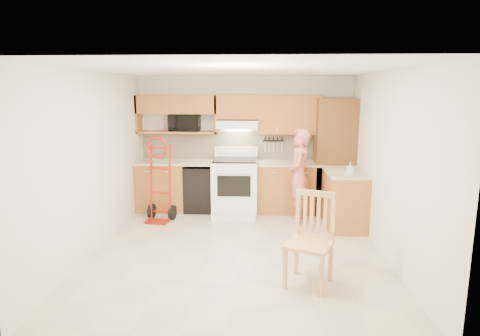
# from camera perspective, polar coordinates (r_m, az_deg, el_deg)

# --- Properties ---
(floor) EXTENTS (4.00, 4.50, 0.02)m
(floor) POSITION_cam_1_polar(r_m,az_deg,el_deg) (5.84, -0.24, -11.70)
(floor) COLOR beige
(floor) RESTS_ON ground
(ceiling) EXTENTS (4.00, 4.50, 0.02)m
(ceiling) POSITION_cam_1_polar(r_m,az_deg,el_deg) (5.40, -0.27, 13.83)
(ceiling) COLOR white
(ceiling) RESTS_ON ground
(wall_back) EXTENTS (4.00, 0.02, 2.50)m
(wall_back) POSITION_cam_1_polar(r_m,az_deg,el_deg) (7.71, 0.64, 3.57)
(wall_back) COLOR silver
(wall_back) RESTS_ON ground
(wall_front) EXTENTS (4.00, 0.02, 2.50)m
(wall_front) POSITION_cam_1_polar(r_m,az_deg,el_deg) (3.29, -2.37, -6.53)
(wall_front) COLOR silver
(wall_front) RESTS_ON ground
(wall_left) EXTENTS (0.02, 4.50, 2.50)m
(wall_left) POSITION_cam_1_polar(r_m,az_deg,el_deg) (5.94, -20.02, 0.69)
(wall_left) COLOR silver
(wall_left) RESTS_ON ground
(wall_right) EXTENTS (0.02, 4.50, 2.50)m
(wall_right) POSITION_cam_1_polar(r_m,az_deg,el_deg) (5.74, 20.22, 0.34)
(wall_right) COLOR silver
(wall_right) RESTS_ON ground
(backsplash) EXTENTS (3.92, 0.03, 0.55)m
(backsplash) POSITION_cam_1_polar(r_m,az_deg,el_deg) (7.69, 0.63, 3.17)
(backsplash) COLOR beige
(backsplash) RESTS_ON wall_back
(lower_cab_left) EXTENTS (0.90, 0.60, 0.90)m
(lower_cab_left) POSITION_cam_1_polar(r_m,az_deg,el_deg) (7.77, -10.98, -2.58)
(lower_cab_left) COLOR #A65C2E
(lower_cab_left) RESTS_ON ground
(dishwasher) EXTENTS (0.60, 0.60, 0.85)m
(dishwasher) POSITION_cam_1_polar(r_m,az_deg,el_deg) (7.63, -5.48, -2.87)
(dishwasher) COLOR black
(dishwasher) RESTS_ON ground
(lower_cab_right) EXTENTS (1.14, 0.60, 0.90)m
(lower_cab_right) POSITION_cam_1_polar(r_m,az_deg,el_deg) (7.57, 6.84, -2.82)
(lower_cab_right) COLOR #A65C2E
(lower_cab_right) RESTS_ON ground
(countertop_left) EXTENTS (1.50, 0.63, 0.04)m
(countertop_left) POSITION_cam_1_polar(r_m,az_deg,el_deg) (7.61, -8.91, 0.82)
(countertop_left) COLOR beige
(countertop_left) RESTS_ON lower_cab_left
(countertop_right) EXTENTS (1.14, 0.63, 0.04)m
(countertop_right) POSITION_cam_1_polar(r_m,az_deg,el_deg) (7.47, 6.92, 0.69)
(countertop_right) COLOR beige
(countertop_right) RESTS_ON lower_cab_right
(cab_return_right) EXTENTS (0.60, 1.00, 0.90)m
(cab_return_right) POSITION_cam_1_polar(r_m,az_deg,el_deg) (6.92, 14.52, -4.40)
(cab_return_right) COLOR #A65C2E
(cab_return_right) RESTS_ON ground
(countertop_return) EXTENTS (0.63, 1.00, 0.04)m
(countertop_return) POSITION_cam_1_polar(r_m,az_deg,el_deg) (6.81, 14.71, -0.59)
(countertop_return) COLOR beige
(countertop_return) RESTS_ON cab_return_right
(pantry_tall) EXTENTS (0.70, 0.60, 2.10)m
(pantry_tall) POSITION_cam_1_polar(r_m,az_deg,el_deg) (7.55, 13.16, 1.59)
(pantry_tall) COLOR brown
(pantry_tall) RESTS_ON ground
(upper_cab_left) EXTENTS (1.50, 0.33, 0.34)m
(upper_cab_left) POSITION_cam_1_polar(r_m,az_deg,el_deg) (7.63, -8.94, 8.86)
(upper_cab_left) COLOR #A65C2E
(upper_cab_left) RESTS_ON wall_back
(upper_shelf_mw) EXTENTS (1.50, 0.33, 0.04)m
(upper_shelf_mw) POSITION_cam_1_polar(r_m,az_deg,el_deg) (7.66, -8.83, 5.05)
(upper_shelf_mw) COLOR #A65C2E
(upper_shelf_mw) RESTS_ON wall_back
(upper_cab_center) EXTENTS (0.76, 0.33, 0.44)m
(upper_cab_center) POSITION_cam_1_polar(r_m,az_deg,el_deg) (7.48, -0.33, 8.65)
(upper_cab_center) COLOR #A65C2E
(upper_cab_center) RESTS_ON wall_back
(upper_cab_right) EXTENTS (1.14, 0.33, 0.70)m
(upper_cab_right) POSITION_cam_1_polar(r_m,az_deg,el_deg) (7.50, 7.00, 7.50)
(upper_cab_right) COLOR #A65C2E
(upper_cab_right) RESTS_ON wall_back
(range_hood) EXTENTS (0.76, 0.46, 0.14)m
(range_hood) POSITION_cam_1_polar(r_m,az_deg,el_deg) (7.44, -0.35, 6.24)
(range_hood) COLOR white
(range_hood) RESTS_ON wall_back
(knife_strip) EXTENTS (0.40, 0.05, 0.29)m
(knife_strip) POSITION_cam_1_polar(r_m,az_deg,el_deg) (7.66, 4.75, 3.40)
(knife_strip) COLOR black
(knife_strip) RESTS_ON backsplash
(microwave) EXTENTS (0.56, 0.38, 0.31)m
(microwave) POSITION_cam_1_polar(r_m,az_deg,el_deg) (7.62, -7.81, 6.37)
(microwave) COLOR black
(microwave) RESTS_ON upper_shelf_mw
(range) EXTENTS (0.81, 1.07, 1.20)m
(range) POSITION_cam_1_polar(r_m,az_deg,el_deg) (7.33, -0.73, -1.98)
(range) COLOR white
(range) RESTS_ON ground
(person) EXTENTS (0.46, 0.64, 1.61)m
(person) POSITION_cam_1_polar(r_m,az_deg,el_deg) (6.92, 8.31, -1.14)
(person) COLOR #D4695F
(person) RESTS_ON ground
(hand_truck) EXTENTS (0.60, 0.56, 1.33)m
(hand_truck) POSITION_cam_1_polar(r_m,az_deg,el_deg) (7.05, -11.48, -2.18)
(hand_truck) COLOR #A01C0E
(hand_truck) RESTS_ON ground
(dining_chair) EXTENTS (0.65, 0.68, 1.08)m
(dining_chair) POSITION_cam_1_polar(r_m,az_deg,el_deg) (4.76, 9.76, -10.11)
(dining_chair) COLOR tan
(dining_chair) RESTS_ON ground
(soap_bottle) EXTENTS (0.09, 0.09, 0.20)m
(soap_bottle) POSITION_cam_1_polar(r_m,az_deg,el_deg) (6.49, 15.31, -0.11)
(soap_bottle) COLOR white
(soap_bottle) RESTS_ON countertop_return
(bowl) EXTENTS (0.20, 0.20, 0.05)m
(bowl) POSITION_cam_1_polar(r_m,az_deg,el_deg) (7.69, -11.87, 1.16)
(bowl) COLOR white
(bowl) RESTS_ON countertop_left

